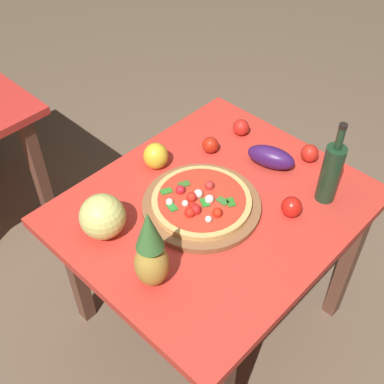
# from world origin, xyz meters

# --- Properties ---
(ground_plane) EXTENTS (10.00, 10.00, 0.00)m
(ground_plane) POSITION_xyz_m (0.00, 0.00, 0.00)
(ground_plane) COLOR brown
(display_table) EXTENTS (1.11, 0.94, 0.76)m
(display_table) POSITION_xyz_m (0.00, 0.00, 0.67)
(display_table) COLOR brown
(display_table) RESTS_ON ground_plane
(pizza_board) EXTENTS (0.45, 0.45, 0.02)m
(pizza_board) POSITION_xyz_m (-0.05, 0.02, 0.78)
(pizza_board) COLOR brown
(pizza_board) RESTS_ON display_table
(pizza) EXTENTS (0.38, 0.38, 0.06)m
(pizza) POSITION_xyz_m (-0.05, 0.02, 0.80)
(pizza) COLOR #E0AE60
(pizza) RESTS_ON pizza_board
(wine_bottle) EXTENTS (0.08, 0.08, 0.35)m
(wine_bottle) POSITION_xyz_m (0.32, -0.28, 0.90)
(wine_bottle) COLOR #1B3922
(wine_bottle) RESTS_ON display_table
(pineapple_left) EXTENTS (0.11, 0.11, 0.33)m
(pineapple_left) POSITION_xyz_m (-0.40, -0.09, 0.91)
(pineapple_left) COLOR gold
(pineapple_left) RESTS_ON display_table
(melon) EXTENTS (0.17, 0.17, 0.17)m
(melon) POSITION_xyz_m (-0.38, 0.19, 0.85)
(melon) COLOR #D8DB72
(melon) RESTS_ON display_table
(bell_pepper) EXTENTS (0.10, 0.10, 0.11)m
(bell_pepper) POSITION_xyz_m (0.00, 0.32, 0.81)
(bell_pepper) COLOR yellow
(bell_pepper) RESTS_ON display_table
(eggplant) EXTENTS (0.15, 0.22, 0.09)m
(eggplant) POSITION_xyz_m (0.33, -0.02, 0.81)
(eggplant) COLOR #3B1856
(eggplant) RESTS_ON display_table
(tomato_at_corner) EXTENTS (0.07, 0.07, 0.07)m
(tomato_at_corner) POSITION_xyz_m (0.47, -0.11, 0.80)
(tomato_at_corner) COLOR red
(tomato_at_corner) RESTS_ON display_table
(tomato_by_bottle) EXTENTS (0.07, 0.07, 0.07)m
(tomato_by_bottle) POSITION_xyz_m (0.22, 0.22, 0.80)
(tomato_by_bottle) COLOR red
(tomato_by_bottle) RESTS_ON display_table
(tomato_beside_pepper) EXTENTS (0.07, 0.07, 0.07)m
(tomato_beside_pepper) POSITION_xyz_m (0.40, 0.21, 0.80)
(tomato_beside_pepper) COLOR red
(tomato_beside_pepper) RESTS_ON display_table
(tomato_near_board) EXTENTS (0.08, 0.08, 0.08)m
(tomato_near_board) POSITION_xyz_m (0.16, -0.24, 0.80)
(tomato_near_board) COLOR red
(tomato_near_board) RESTS_ON display_table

